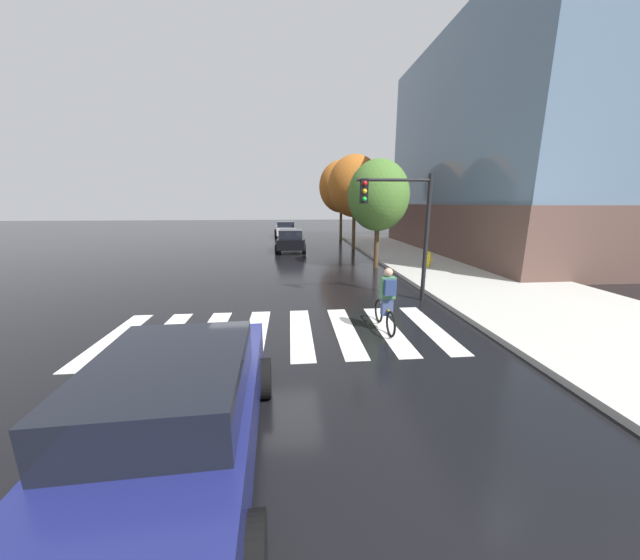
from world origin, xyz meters
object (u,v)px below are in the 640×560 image
object	(u,v)px
street_tree_far	(341,187)
sedan_mid	(291,240)
sedan_near	(177,412)
traffic_light_near	(403,216)
sedan_far	(285,229)
street_tree_mid	(355,186)
cyclist	(387,300)
fire_hydrant	(428,259)
street_tree_near	(378,196)

from	to	relation	value
street_tree_far	sedan_mid	bearing A→B (deg)	-124.73
sedan_near	traffic_light_near	size ratio (longest dim) A/B	1.11
sedan_far	sedan_mid	bearing A→B (deg)	-87.00
traffic_light_near	street_tree_far	xyz separation A→B (m)	(0.88, 18.97, 1.83)
traffic_light_near	street_tree_mid	size ratio (longest dim) A/B	0.64
sedan_mid	cyclist	distance (m)	15.26
street_tree_mid	street_tree_far	distance (m)	6.31
fire_hydrant	street_tree_near	xyz separation A→B (m)	(-2.50, 0.75, 3.11)
sedan_mid	street_tree_far	distance (m)	8.87
sedan_near	traffic_light_near	distance (m)	8.85
cyclist	fire_hydrant	bearing A→B (deg)	60.09
sedan_mid	street_tree_far	size ratio (longest dim) A/B	0.63
sedan_mid	street_tree_near	xyz separation A→B (m)	(4.36, -6.59, 2.86)
sedan_mid	street_tree_mid	size ratio (longest dim) A/B	0.67
sedan_far	street_tree_far	world-z (taller)	street_tree_far
street_tree_near	sedan_near	bearing A→B (deg)	-114.43
traffic_light_near	street_tree_far	bearing A→B (deg)	87.33
sedan_near	sedan_mid	xyz separation A→B (m)	(1.45, 19.37, -0.04)
fire_hydrant	sedan_near	bearing A→B (deg)	-124.61
street_tree_far	cyclist	bearing A→B (deg)	-95.61
cyclist	traffic_light_near	xyz separation A→B (m)	(1.24, 2.64, 2.02)
sedan_near	fire_hydrant	bearing A→B (deg)	55.39
sedan_near	fire_hydrant	xyz separation A→B (m)	(8.30, 12.03, -0.29)
sedan_near	street_tree_near	distance (m)	14.32
sedan_far	street_tree_mid	world-z (taller)	street_tree_mid
traffic_light_near	street_tree_near	size ratio (longest dim) A/B	0.78
sedan_far	street_tree_far	distance (m)	7.17
sedan_mid	fire_hydrant	xyz separation A→B (m)	(6.85, -7.34, -0.24)
traffic_light_near	cyclist	bearing A→B (deg)	-115.17
cyclist	fire_hydrant	size ratio (longest dim) A/B	2.19
sedan_far	street_tree_mid	distance (m)	11.39
sedan_near	cyclist	bearing A→B (deg)	48.12
traffic_light_near	sedan_near	bearing A→B (deg)	-126.30
sedan_near	street_tree_far	xyz separation A→B (m)	(5.98, 25.91, 3.87)
cyclist	sedan_near	bearing A→B (deg)	-131.88
sedan_near	traffic_light_near	xyz separation A→B (m)	(5.10, 6.94, 2.04)
street_tree_near	street_tree_far	size ratio (longest dim) A/B	0.78
sedan_mid	street_tree_far	bearing A→B (deg)	55.27
traffic_light_near	sedan_mid	bearing A→B (deg)	106.36
traffic_light_near	street_tree_far	distance (m)	19.08
sedan_near	traffic_light_near	world-z (taller)	traffic_light_near
fire_hydrant	street_tree_mid	xyz separation A→B (m)	(-2.36, 7.58, 3.88)
sedan_near	fire_hydrant	distance (m)	14.62
sedan_mid	street_tree_near	bearing A→B (deg)	-56.52
sedan_far	street_tree_near	bearing A→B (deg)	-73.45
cyclist	street_tree_near	bearing A→B (deg)	77.07
sedan_near	fire_hydrant	world-z (taller)	sedan_near
sedan_near	sedan_mid	size ratio (longest dim) A/B	1.06
street_tree_mid	sedan_far	bearing A→B (deg)	117.61
cyclist	traffic_light_near	distance (m)	3.54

